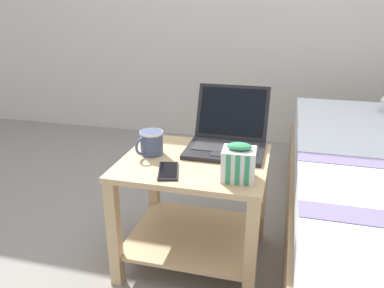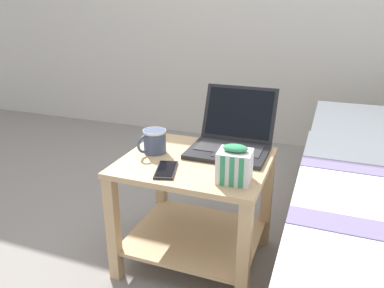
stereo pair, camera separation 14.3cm
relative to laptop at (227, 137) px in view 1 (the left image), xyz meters
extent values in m
plane|color=gray|center=(-0.11, -0.16, -0.53)|extent=(8.00, 8.00, 0.00)
cube|color=tan|center=(-0.11, -0.16, -0.06)|extent=(0.58, 0.50, 0.02)
cube|color=tan|center=(-0.11, -0.16, -0.41)|extent=(0.54, 0.46, 0.02)
cube|color=tan|center=(-0.37, -0.38, -0.30)|extent=(0.04, 0.04, 0.46)
cube|color=tan|center=(0.16, -0.38, -0.30)|extent=(0.04, 0.04, 0.46)
cube|color=tan|center=(-0.37, 0.06, -0.30)|extent=(0.04, 0.04, 0.46)
cube|color=tan|center=(0.16, 0.06, -0.30)|extent=(0.04, 0.04, 0.46)
cube|color=black|center=(0.00, -0.06, -0.04)|extent=(0.32, 0.25, 0.02)
cube|color=#2D2D30|center=(0.00, -0.04, -0.03)|extent=(0.27, 0.14, 0.00)
cube|color=#2D2D30|center=(0.00, -0.12, -0.03)|extent=(0.09, 0.05, 0.00)
cube|color=black|center=(0.00, 0.12, 0.08)|extent=(0.32, 0.10, 0.22)
cube|color=black|center=(0.00, 0.11, 0.08)|extent=(0.29, 0.09, 0.20)
cube|color=black|center=(-0.07, 0.13, 0.10)|extent=(0.03, 0.01, 0.03)
cube|color=green|center=(0.08, 0.12, 0.08)|extent=(0.04, 0.02, 0.04)
cube|color=silver|center=(0.07, 0.10, 0.03)|extent=(0.04, 0.02, 0.04)
cylinder|color=#3F4C6B|center=(-0.29, -0.15, 0.00)|extent=(0.09, 0.09, 0.10)
cylinder|color=silver|center=(-0.29, -0.15, 0.04)|extent=(0.10, 0.10, 0.01)
cylinder|color=black|center=(-0.29, -0.15, 0.04)|extent=(0.08, 0.08, 0.01)
torus|color=#3F4C6B|center=(-0.31, -0.20, 0.00)|extent=(0.04, 0.08, 0.08)
cube|color=silver|center=(0.09, -0.29, 0.01)|extent=(0.12, 0.11, 0.11)
cube|color=#338C59|center=(0.06, -0.35, 0.01)|extent=(0.02, 0.00, 0.11)
cube|color=#338C59|center=(0.09, -0.35, 0.01)|extent=(0.02, 0.00, 0.11)
cube|color=#338C59|center=(0.12, -0.34, 0.01)|extent=(0.02, 0.00, 0.11)
ellipsoid|color=#338C59|center=(0.09, -0.29, 0.08)|extent=(0.09, 0.06, 0.02)
cube|color=black|center=(-0.17, -0.30, -0.04)|extent=(0.11, 0.17, 0.01)
cube|color=black|center=(-0.17, -0.30, -0.04)|extent=(0.10, 0.15, 0.00)
camera|label=1|loc=(0.23, -1.50, 0.54)|focal=35.00mm
camera|label=2|loc=(0.37, -1.45, 0.54)|focal=35.00mm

